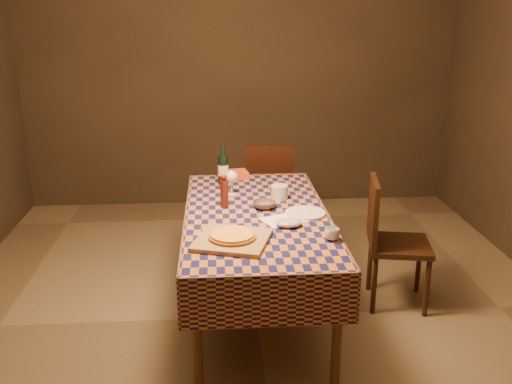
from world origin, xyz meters
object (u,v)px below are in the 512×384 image
(white_plate, at_px, (305,213))
(chair_right, at_px, (388,235))
(dining_table, at_px, (257,224))
(pizza, at_px, (232,236))
(cutting_board, at_px, (232,240))
(bowl, at_px, (264,205))
(wine_bottle, at_px, (223,169))
(chair_far, at_px, (269,187))

(white_plate, bearing_deg, chair_right, 16.77)
(dining_table, relative_size, pizza, 6.29)
(pizza, xyz_separation_m, chair_right, (1.12, 0.62, -0.29))
(cutting_board, relative_size, bowl, 2.61)
(bowl, distance_m, chair_right, 0.93)
(wine_bottle, bearing_deg, pizza, -88.42)
(dining_table, xyz_separation_m, bowl, (0.06, 0.09, 0.10))
(pizza, height_order, bowl, pizza)
(pizza, bearing_deg, dining_table, 69.66)
(bowl, bearing_deg, pizza, -112.54)
(pizza, relative_size, chair_far, 0.31)
(pizza, distance_m, chair_far, 1.88)
(cutting_board, relative_size, chair_far, 0.43)
(dining_table, relative_size, chair_right, 1.98)
(cutting_board, distance_m, white_plate, 0.65)
(dining_table, distance_m, chair_far, 1.37)
(chair_right, bearing_deg, chair_far, 121.67)
(pizza, xyz_separation_m, bowl, (0.23, 0.57, -0.01))
(cutting_board, bearing_deg, dining_table, 69.66)
(pizza, bearing_deg, chair_far, 78.08)
(white_plate, height_order, chair_right, chair_right)
(white_plate, bearing_deg, bowl, 152.11)
(chair_far, bearing_deg, cutting_board, -101.92)
(bowl, distance_m, chair_far, 1.29)
(bowl, bearing_deg, dining_table, -122.60)
(chair_far, bearing_deg, white_plate, -85.55)
(dining_table, bearing_deg, chair_right, 8.83)
(cutting_board, relative_size, pizza, 1.38)
(dining_table, xyz_separation_m, white_plate, (0.32, -0.04, 0.08))
(bowl, distance_m, wine_bottle, 0.63)
(cutting_board, bearing_deg, chair_right, 28.88)
(chair_right, bearing_deg, pizza, -151.12)
(white_plate, height_order, chair_far, chair_far)
(pizza, distance_m, wine_bottle, 1.14)
(chair_far, relative_size, chair_right, 1.00)
(cutting_board, height_order, chair_right, chair_right)
(bowl, relative_size, chair_far, 0.17)
(bowl, height_order, wine_bottle, wine_bottle)
(wine_bottle, height_order, chair_far, wine_bottle)
(dining_table, bearing_deg, chair_far, 81.18)
(chair_far, bearing_deg, bowl, -96.79)
(cutting_board, bearing_deg, pizza, -90.00)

